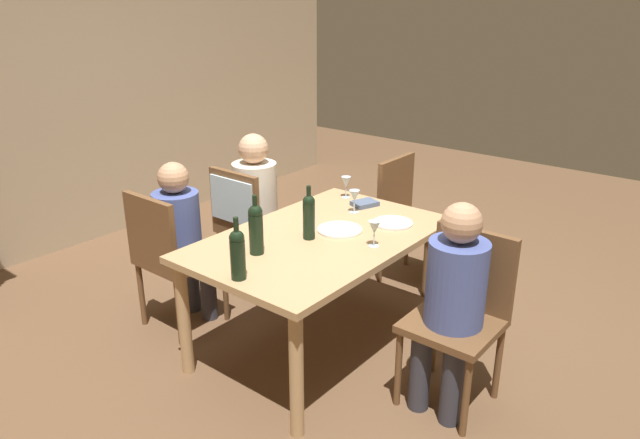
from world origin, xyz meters
TOP-DOWN VIEW (x-y plane):
  - ground_plane at (0.00, 0.00)m, footprint 10.00×10.00m
  - rear_room_partition at (0.00, 2.68)m, footprint 6.40×0.12m
  - dining_table at (0.00, 0.00)m, footprint 1.53×0.97m
  - chair_far_right at (0.22, 0.86)m, footprint 0.46×0.44m
  - chair_near at (0.09, -0.86)m, footprint 0.44×0.44m
  - chair_far_left at (-0.43, 0.86)m, footprint 0.44×0.44m
  - chair_right_end at (1.14, 0.09)m, footprint 0.44×0.44m
  - person_woman_host at (0.37, 0.86)m, footprint 0.36×0.31m
  - person_man_bearded at (-0.03, -0.86)m, footprint 0.34×0.30m
  - person_man_guest at (-0.32, 0.86)m, footprint 0.33×0.29m
  - wine_bottle_tall_green at (-0.40, 0.11)m, footprint 0.08×0.08m
  - wine_bottle_dark_red at (-0.68, -0.03)m, footprint 0.08×0.08m
  - wine_bottle_short_olive at (-0.07, 0.02)m, footprint 0.07×0.07m
  - wine_glass_near_left at (0.64, 0.29)m, footprint 0.07×0.07m
  - wine_glass_centre at (0.44, 0.07)m, footprint 0.07×0.07m
  - wine_glass_near_right at (0.07, -0.33)m, footprint 0.07×0.07m
  - dinner_plate_host at (0.42, -0.23)m, footprint 0.24×0.24m
  - dinner_plate_guest_left at (0.13, -0.04)m, footprint 0.26×0.26m
  - folded_napkin at (0.59, 0.10)m, footprint 0.19×0.17m

SIDE VIEW (x-z plane):
  - ground_plane at x=0.00m, z-range 0.00..0.00m
  - chair_near at x=0.09m, z-range 0.07..0.99m
  - chair_far_left at x=-0.43m, z-range 0.07..0.99m
  - chair_right_end at x=1.14m, z-range 0.07..0.99m
  - chair_far_right at x=0.22m, z-range 0.13..1.05m
  - person_man_guest at x=-0.32m, z-range 0.09..1.18m
  - dining_table at x=0.00m, z-range 0.28..1.01m
  - person_man_bearded at x=-0.03m, z-range 0.09..1.21m
  - person_woman_host at x=0.37m, z-range 0.09..1.23m
  - dinner_plate_host at x=0.42m, z-range 0.73..0.74m
  - dinner_plate_guest_left at x=0.13m, z-range 0.73..0.74m
  - folded_napkin at x=0.59m, z-range 0.73..0.76m
  - wine_glass_near_left at x=0.64m, z-range 0.76..0.91m
  - wine_glass_centre at x=0.44m, z-range 0.76..0.91m
  - wine_glass_near_right at x=0.07m, z-range 0.76..0.91m
  - wine_bottle_dark_red at x=-0.68m, z-range 0.71..1.03m
  - wine_bottle_short_olive at x=-0.07m, z-range 0.71..1.03m
  - wine_bottle_tall_green at x=-0.40m, z-range 0.71..1.04m
  - rear_room_partition at x=0.00m, z-range 0.00..2.70m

